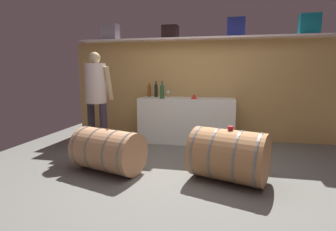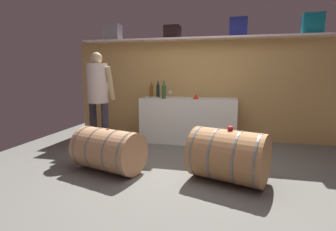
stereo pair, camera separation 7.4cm
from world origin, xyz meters
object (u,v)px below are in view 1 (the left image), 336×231
object	(u,v)px
toolcase_navy	(236,27)
wine_bottle_dark	(156,90)
work_cabinet	(187,120)
wine_bottle_amber	(149,90)
wine_barrel_near	(229,155)
toolcase_teal	(309,24)
wine_glass	(168,93)
toolcase_grey	(110,32)
wine_bottle_green	(162,91)
winemaker_pouring	(96,91)
wine_barrel_far	(108,150)
red_funnel	(194,96)
tasting_cup	(231,128)
toolcase_black	(170,32)

from	to	relation	value
toolcase_navy	wine_bottle_dark	xyz separation A→B (m)	(-1.49, -0.13, -1.15)
work_cabinet	wine_bottle_amber	distance (m)	0.96
wine_bottle_amber	wine_barrel_near	bearing A→B (deg)	-50.68
toolcase_teal	wine_glass	distance (m)	2.76
toolcase_grey	wine_bottle_dark	size ratio (longest dim) A/B	1.07
wine_bottle_green	work_cabinet	bearing A→B (deg)	27.49
wine_bottle_amber	wine_glass	world-z (taller)	wine_bottle_amber
wine_barrel_near	wine_bottle_dark	bearing A→B (deg)	146.14
wine_bottle_dark	wine_bottle_green	xyz separation A→B (m)	(0.20, -0.31, -0.00)
wine_bottle_amber	wine_bottle_dark	bearing A→B (deg)	-15.95
work_cabinet	winemaker_pouring	size ratio (longest dim) A/B	1.07
toolcase_teal	work_cabinet	xyz separation A→B (m)	(-2.10, -0.21, -1.73)
work_cabinet	wine_barrel_far	world-z (taller)	work_cabinet
wine_bottle_dark	wine_barrel_far	bearing A→B (deg)	-96.23
toolcase_grey	wine_bottle_amber	world-z (taller)	toolcase_grey
work_cabinet	wine_bottle_green	world-z (taller)	wine_bottle_green
toolcase_teal	red_funnel	xyz separation A→B (m)	(-1.94, -0.40, -1.25)
wine_bottle_green	wine_bottle_amber	bearing A→B (deg)	134.55
wine_glass	wine_barrel_near	size ratio (longest dim) A/B	0.12
work_cabinet	tasting_cup	size ratio (longest dim) A/B	26.70
toolcase_navy	wine_glass	distance (m)	1.74
wine_bottle_dark	winemaker_pouring	xyz separation A→B (m)	(-0.84, -0.86, 0.03)
toolcase_navy	toolcase_teal	world-z (taller)	toolcase_teal
toolcase_teal	tasting_cup	size ratio (longest dim) A/B	5.22
wine_bottle_dark	wine_barrel_near	size ratio (longest dim) A/B	0.30
toolcase_grey	wine_barrel_far	distance (m)	2.81
work_cabinet	wine_glass	xyz separation A→B (m)	(-0.38, 0.11, 0.51)
winemaker_pouring	red_funnel	bearing A→B (deg)	40.78
toolcase_navy	work_cabinet	distance (m)	1.94
toolcase_teal	tasting_cup	world-z (taller)	toolcase_teal
toolcase_black	toolcase_grey	bearing A→B (deg)	-177.45
wine_bottle_dark	wine_barrel_far	distance (m)	1.98
toolcase_grey	tasting_cup	xyz separation A→B (m)	(2.37, -1.96, -1.47)
wine_bottle_green	red_funnel	world-z (taller)	wine_bottle_green
wine_glass	tasting_cup	world-z (taller)	wine_glass
work_cabinet	winemaker_pouring	world-z (taller)	winemaker_pouring
tasting_cup	winemaker_pouring	distance (m)	2.45
wine_bottle_amber	red_funnel	world-z (taller)	wine_bottle_amber
wine_glass	tasting_cup	xyz separation A→B (m)	(1.15, -1.85, -0.28)
wine_bottle_green	wine_glass	bearing A→B (deg)	82.02
wine_bottle_dark	tasting_cup	distance (m)	2.32
wine_glass	red_funnel	bearing A→B (deg)	-28.35
winemaker_pouring	wine_bottle_green	bearing A→B (deg)	48.78
toolcase_grey	wine_bottle_dark	bearing A→B (deg)	-3.21
work_cabinet	red_funnel	xyz separation A→B (m)	(0.15, -0.18, 0.47)
toolcase_teal	wine_bottle_amber	size ratio (longest dim) A/B	1.24
winemaker_pouring	toolcase_grey	bearing A→B (deg)	118.90
toolcase_black	winemaker_pouring	distance (m)	1.83
toolcase_navy	red_funnel	world-z (taller)	toolcase_navy
work_cabinet	wine_barrel_near	size ratio (longest dim) A/B	1.71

